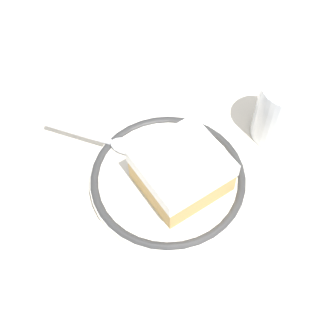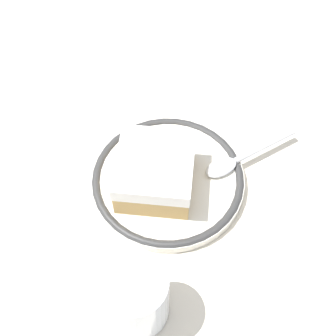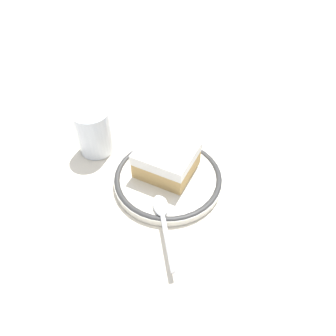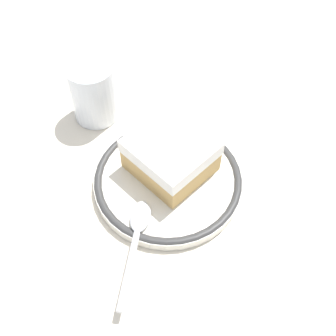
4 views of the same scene
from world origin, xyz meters
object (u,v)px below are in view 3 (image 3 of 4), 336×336
(cake_slice, at_px, (167,159))
(cup, at_px, (94,134))
(spoon, at_px, (163,218))
(plate, at_px, (168,178))

(cake_slice, distance_m, cup, 0.14)
(cake_slice, bearing_deg, cup, -156.43)
(spoon, xyz_separation_m, cup, (-0.20, 0.01, 0.02))
(cake_slice, height_order, cup, cup)
(plate, bearing_deg, cake_slice, 147.25)
(cake_slice, bearing_deg, plate, -32.75)
(spoon, relative_size, cup, 1.43)
(cake_slice, bearing_deg, spoon, -43.03)
(plate, xyz_separation_m, cup, (-0.14, -0.05, 0.03))
(cake_slice, distance_m, spoon, 0.10)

